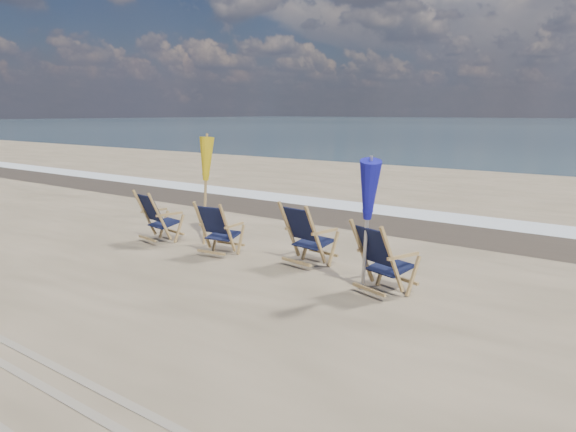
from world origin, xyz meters
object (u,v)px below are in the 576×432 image
at_px(beach_chair_2, 315,238).
at_px(umbrella_yellow, 204,165).
at_px(beach_chair_0, 160,219).
at_px(beach_chair_3, 392,263).
at_px(beach_chair_1, 228,231).
at_px(umbrella_blue, 367,193).

height_order(beach_chair_2, umbrella_yellow, umbrella_yellow).
xyz_separation_m(beach_chair_0, umbrella_yellow, (0.55, 0.71, 1.04)).
bearing_deg(beach_chair_3, beach_chair_0, 15.03).
height_order(beach_chair_0, beach_chair_1, beach_chair_0).
xyz_separation_m(beach_chair_0, beach_chair_1, (1.74, 0.10, -0.03)).
relative_size(beach_chair_1, umbrella_blue, 0.51).
xyz_separation_m(beach_chair_2, umbrella_blue, (1.28, -0.58, 0.92)).
height_order(beach_chair_0, umbrella_yellow, umbrella_yellow).
bearing_deg(beach_chair_0, umbrella_blue, -172.60).
relative_size(beach_chair_0, beach_chair_3, 0.98).
relative_size(beach_chair_2, umbrella_blue, 0.56).
relative_size(beach_chair_0, beach_chair_1, 1.05).
bearing_deg(beach_chair_3, beach_chair_2, -2.34).
distance_m(beach_chair_2, umbrella_blue, 1.68).
relative_size(beach_chair_2, umbrella_yellow, 0.53).
relative_size(beach_chair_0, umbrella_yellow, 0.51).
height_order(beach_chair_1, beach_chair_2, beach_chair_2).
xyz_separation_m(beach_chair_1, beach_chair_3, (3.40, -0.27, 0.04)).
height_order(beach_chair_1, umbrella_blue, umbrella_blue).
distance_m(beach_chair_0, beach_chair_1, 1.74).
relative_size(beach_chair_2, beach_chair_3, 1.02).
xyz_separation_m(beach_chair_2, beach_chair_3, (1.71, -0.60, -0.01)).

